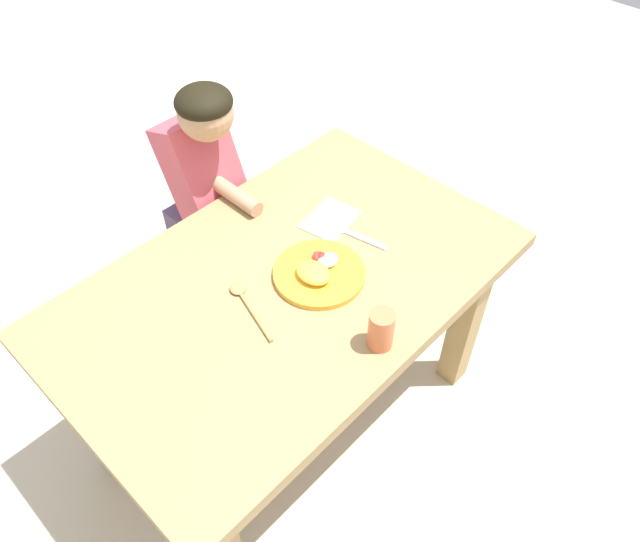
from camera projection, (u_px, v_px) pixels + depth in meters
ground_plane at (295, 415)px, 2.09m from camera, size 8.00×8.00×0.00m
dining_table at (288, 309)px, 1.67m from camera, size 1.23×0.77×0.70m
plate at (319, 272)px, 1.59m from camera, size 0.24×0.24×0.05m
fork at (356, 236)px, 1.70m from camera, size 0.06×0.21×0.01m
spoon at (245, 300)px, 1.53m from camera, size 0.08×0.21×0.01m
drinking_cup at (381, 330)px, 1.41m from camera, size 0.06×0.06×0.11m
person at (208, 215)px, 1.99m from camera, size 0.20×0.37×1.04m
napkin at (330, 219)px, 1.75m from camera, size 0.18×0.15×0.00m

